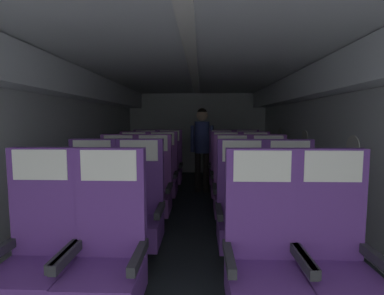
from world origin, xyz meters
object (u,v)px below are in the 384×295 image
(seat_d_right_aisle, at_px, (256,177))
(seat_e_right_aisle, at_px, (247,167))
(seat_b_left_window, at_px, (91,213))
(seat_d_left_window, at_px, (133,176))
(seat_b_left_aisle, at_px, (138,212))
(seat_a_right_window, at_px, (263,260))
(seat_b_right_window, at_px, (242,214))
(seat_a_left_aisle, at_px, (107,258))
(seat_b_right_aisle, at_px, (291,215))
(seat_a_right_aisle, at_px, (335,261))
(seat_a_left_window, at_px, (37,256))
(seat_c_right_aisle, at_px, (269,191))
(seat_e_left_aisle, at_px, (169,167))
(flight_attendant, at_px, (202,141))
(seat_d_left_aisle, at_px, (162,176))
(seat_c_left_window, at_px, (117,190))
(seat_d_right_window, at_px, (226,177))
(seat_e_right_window, at_px, (222,167))
(seat_e_left_window, at_px, (145,167))
(seat_c_left_aisle, at_px, (153,190))
(seat_c_right_window, at_px, (232,191))

(seat_d_right_aisle, distance_m, seat_e_right_aisle, 0.87)
(seat_b_left_window, xyz_separation_m, seat_d_left_window, (-0.01, 1.76, 0.00))
(seat_b_left_aisle, bearing_deg, seat_d_right_aisle, 50.75)
(seat_a_right_window, relative_size, seat_b_right_window, 1.00)
(seat_a_left_aisle, relative_size, seat_e_right_aisle, 1.00)
(seat_b_right_aisle, bearing_deg, seat_a_right_aisle, -89.71)
(seat_a_left_window, relative_size, seat_c_right_aisle, 1.00)
(seat_d_right_aisle, relative_size, seat_e_right_aisle, 1.00)
(seat_e_left_aisle, distance_m, flight_attendant, 0.78)
(seat_a_right_aisle, height_order, seat_d_left_aisle, same)
(seat_a_left_aisle, distance_m, seat_a_right_aisle, 1.43)
(seat_a_right_window, height_order, seat_c_left_window, same)
(seat_d_right_window, bearing_deg, seat_e_right_window, 90.34)
(seat_e_left_aisle, xyz_separation_m, flight_attendant, (0.61, 0.11, 0.48))
(seat_b_left_aisle, xyz_separation_m, seat_b_right_window, (0.98, -0.02, 0.00))
(seat_d_right_aisle, bearing_deg, seat_e_left_window, 155.36)
(seat_a_left_window, distance_m, seat_e_left_window, 3.52)
(seat_a_left_aisle, distance_m, seat_d_right_aisle, 3.03)
(seat_a_right_window, xyz_separation_m, seat_d_left_window, (-1.44, 2.64, 0.00))
(seat_c_left_aisle, relative_size, seat_e_right_aisle, 1.00)
(seat_a_right_aisle, distance_m, seat_d_left_window, 3.24)
(seat_b_right_aisle, xyz_separation_m, seat_e_right_window, (-0.45, 2.65, 0.00))
(seat_c_right_window, height_order, seat_d_right_window, same)
(seat_d_left_window, distance_m, seat_e_left_window, 0.89)
(seat_d_right_window, bearing_deg, seat_d_right_aisle, 2.82)
(seat_a_left_aisle, height_order, seat_a_right_window, same)
(seat_d_left_aisle, bearing_deg, seat_a_right_window, -69.46)
(seat_a_left_window, height_order, flight_attendant, flight_attendant)
(seat_e_right_window, bearing_deg, seat_a_right_window, -89.83)
(seat_a_left_window, xyz_separation_m, seat_b_left_window, (0.01, 0.87, 0.00))
(seat_a_right_aisle, distance_m, seat_d_right_aisle, 2.66)
(seat_c_right_aisle, height_order, seat_d_right_aisle, same)
(seat_a_right_aisle, relative_size, seat_e_right_aisle, 1.00)
(seat_a_right_window, height_order, seat_e_right_aisle, same)
(seat_a_right_aisle, distance_m, seat_b_right_aisle, 0.87)
(seat_c_left_window, bearing_deg, seat_b_left_aisle, -62.37)
(seat_e_right_window, bearing_deg, seat_a_left_aisle, -105.45)
(seat_d_left_window, bearing_deg, seat_b_right_window, -50.72)
(seat_d_right_aisle, bearing_deg, seat_b_left_aisle, -129.25)
(seat_a_right_window, xyz_separation_m, seat_e_left_aisle, (-0.98, 3.53, 0.00))
(seat_b_right_window, distance_m, seat_c_left_window, 1.67)
(seat_c_left_window, bearing_deg, seat_e_right_aisle, 43.25)
(seat_d_left_window, height_order, seat_d_left_aisle, same)
(seat_b_right_aisle, height_order, flight_attendant, flight_attendant)
(seat_a_left_window, height_order, seat_a_right_window, same)
(seat_a_right_window, distance_m, seat_c_left_window, 2.27)
(seat_d_right_window, relative_size, seat_e_right_window, 1.00)
(seat_d_right_window, bearing_deg, seat_a_right_aisle, -80.24)
(seat_b_right_aisle, xyz_separation_m, seat_c_right_aisle, (0.01, 0.89, 0.00))
(seat_b_left_window, bearing_deg, seat_a_left_aisle, -63.13)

